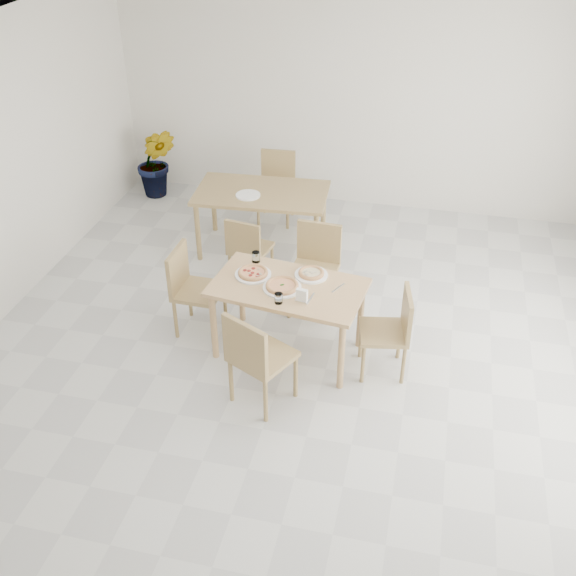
% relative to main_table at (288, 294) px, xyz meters
% --- Properties ---
extents(main_table, '(1.45, 0.94, 0.75)m').
position_rel_main_table_xyz_m(main_table, '(0.00, 0.00, 0.00)').
color(main_table, tan).
rests_on(main_table, ground).
extents(chair_south, '(0.62, 0.62, 0.93)m').
position_rel_main_table_xyz_m(chair_south, '(-0.10, -0.76, -0.12)').
color(chair_south, '#A48752').
rests_on(chair_south, ground).
extents(chair_north, '(0.49, 0.49, 0.92)m').
position_rel_main_table_xyz_m(chair_north, '(0.10, 0.80, -0.12)').
color(chair_north, '#A48752').
rests_on(chair_north, ground).
extents(chair_west, '(0.45, 0.45, 0.89)m').
position_rel_main_table_xyz_m(chair_west, '(-1.01, 0.15, -0.14)').
color(chair_west, '#A48752').
rests_on(chair_west, ground).
extents(chair_east, '(0.49, 0.49, 0.85)m').
position_rel_main_table_xyz_m(chair_east, '(0.97, -0.05, -0.17)').
color(chair_east, '#A48752').
rests_on(chair_east, ground).
extents(plate_margherita, '(0.35, 0.35, 0.02)m').
position_rel_main_table_xyz_m(plate_margherita, '(-0.04, -0.05, 0.10)').
color(plate_margherita, white).
rests_on(plate_margherita, main_table).
extents(plate_mushroom, '(0.31, 0.31, 0.02)m').
position_rel_main_table_xyz_m(plate_mushroom, '(0.17, 0.21, 0.10)').
color(plate_mushroom, white).
rests_on(plate_mushroom, main_table).
extents(plate_pepperoni, '(0.34, 0.34, 0.02)m').
position_rel_main_table_xyz_m(plate_pepperoni, '(-0.35, 0.10, 0.10)').
color(plate_pepperoni, white).
rests_on(plate_pepperoni, main_table).
extents(pizza_margherita, '(0.38, 0.38, 0.03)m').
position_rel_main_table_xyz_m(pizza_margherita, '(-0.04, -0.05, 0.12)').
color(pizza_margherita, '#E5A26B').
rests_on(pizza_margherita, plate_margherita).
extents(pizza_mushroom, '(0.27, 0.27, 0.03)m').
position_rel_main_table_xyz_m(pizza_mushroom, '(0.17, 0.21, 0.12)').
color(pizza_mushroom, '#E5A26B').
rests_on(pizza_mushroom, plate_mushroom).
extents(pizza_pepperoni, '(0.36, 0.36, 0.03)m').
position_rel_main_table_xyz_m(pizza_pepperoni, '(-0.35, 0.10, 0.13)').
color(pizza_pepperoni, '#E5A26B').
rests_on(pizza_pepperoni, plate_pepperoni).
extents(tumbler_a, '(0.08, 0.08, 0.10)m').
position_rel_main_table_xyz_m(tumbler_a, '(-0.39, 0.34, 0.14)').
color(tumbler_a, white).
rests_on(tumbler_a, main_table).
extents(tumbler_b, '(0.07, 0.07, 0.09)m').
position_rel_main_table_xyz_m(tumbler_b, '(-0.02, -0.28, 0.14)').
color(tumbler_b, white).
rests_on(tumbler_b, main_table).
extents(napkin_holder, '(0.12, 0.07, 0.12)m').
position_rel_main_table_xyz_m(napkin_holder, '(0.17, -0.21, 0.15)').
color(napkin_holder, silver).
rests_on(napkin_holder, main_table).
extents(fork_a, '(0.04, 0.19, 0.01)m').
position_rel_main_table_xyz_m(fork_a, '(0.24, -0.16, 0.10)').
color(fork_a, silver).
rests_on(fork_a, main_table).
extents(fork_b, '(0.10, 0.17, 0.01)m').
position_rel_main_table_xyz_m(fork_b, '(0.45, 0.06, 0.10)').
color(fork_b, silver).
rests_on(fork_b, main_table).
extents(second_table, '(1.55, 0.96, 0.75)m').
position_rel_main_table_xyz_m(second_table, '(-0.74, 1.82, 0.01)').
color(second_table, '#A48752').
rests_on(second_table, ground).
extents(chair_back_s, '(0.46, 0.46, 0.81)m').
position_rel_main_table_xyz_m(chair_back_s, '(-0.69, 1.04, -0.18)').
color(chair_back_s, '#A48752').
rests_on(chair_back_s, ground).
extents(chair_back_n, '(0.46, 0.46, 0.88)m').
position_rel_main_table_xyz_m(chair_back_n, '(-0.76, 2.63, -0.15)').
color(chair_back_n, '#A48752').
rests_on(chair_back_n, ground).
extents(plate_empty, '(0.28, 0.28, 0.02)m').
position_rel_main_table_xyz_m(plate_empty, '(-0.86, 1.68, 0.10)').
color(plate_empty, white).
rests_on(plate_empty, second_table).
extents(potted_plant, '(0.61, 0.52, 0.97)m').
position_rel_main_table_xyz_m(potted_plant, '(-2.50, 2.91, -0.17)').
color(potted_plant, '#2B6D20').
rests_on(potted_plant, ground).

